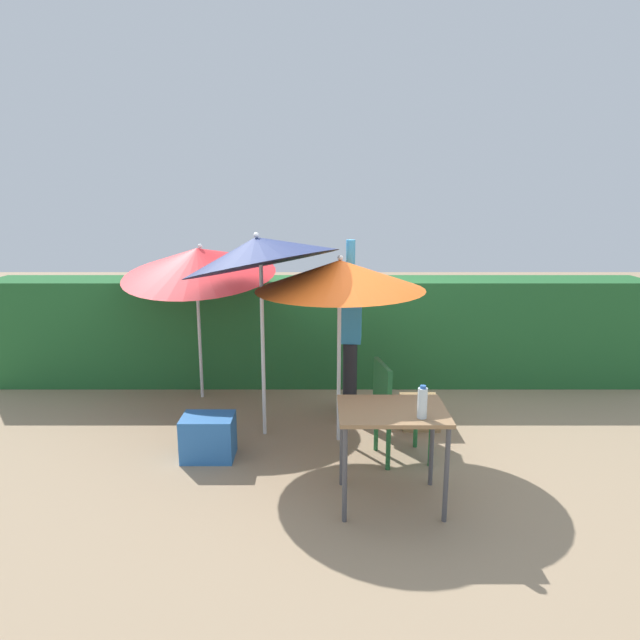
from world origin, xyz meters
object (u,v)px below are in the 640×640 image
(crate_cardboard, at_px, (421,412))
(cooler_box, at_px, (210,437))
(person_vendor, at_px, (352,329))
(umbrella_rainbow, at_px, (260,251))
(chair_plastic, at_px, (398,405))
(folding_table, at_px, (394,421))
(umbrella_yellow, at_px, (200,261))
(umbrella_orange, at_px, (342,275))
(bottle_water, at_px, (424,403))

(crate_cardboard, bearing_deg, cooler_box, -160.68)
(person_vendor, distance_m, crate_cardboard, 1.10)
(person_vendor, relative_size, crate_cardboard, 5.03)
(umbrella_rainbow, height_order, cooler_box, umbrella_rainbow)
(chair_plastic, distance_m, folding_table, 0.75)
(umbrella_rainbow, distance_m, umbrella_yellow, 1.33)
(umbrella_orange, bearing_deg, chair_plastic, -38.66)
(umbrella_rainbow, relative_size, folding_table, 2.70)
(umbrella_yellow, bearing_deg, umbrella_rainbow, -53.10)
(umbrella_yellow, distance_m, bottle_water, 3.28)
(umbrella_orange, relative_size, bottle_water, 7.41)
(cooler_box, bearing_deg, umbrella_rainbow, 48.23)
(umbrella_orange, bearing_deg, crate_cardboard, 21.78)
(person_vendor, relative_size, chair_plastic, 2.11)
(cooler_box, relative_size, folding_table, 0.57)
(umbrella_yellow, xyz_separation_m, cooler_box, (0.35, -1.53, -1.39))
(umbrella_yellow, height_order, cooler_box, umbrella_yellow)
(cooler_box, distance_m, crate_cardboard, 2.13)
(umbrella_rainbow, relative_size, bottle_water, 8.99)
(folding_table, bearing_deg, bottle_water, -41.96)
(umbrella_yellow, distance_m, cooler_box, 2.10)
(cooler_box, bearing_deg, umbrella_yellow, 102.94)
(umbrella_orange, bearing_deg, folding_table, -72.20)
(crate_cardboard, bearing_deg, bottle_water, -100.27)
(umbrella_orange, height_order, chair_plastic, umbrella_orange)
(crate_cardboard, bearing_deg, person_vendor, 154.97)
(person_vendor, bearing_deg, cooler_box, -141.98)
(umbrella_rainbow, relative_size, person_vendor, 1.15)
(umbrella_rainbow, distance_m, umbrella_orange, 0.78)
(umbrella_orange, bearing_deg, cooler_box, -162.47)
(folding_table, distance_m, bottle_water, 0.32)
(umbrella_orange, relative_size, crate_cardboard, 4.76)
(umbrella_rainbow, xyz_separation_m, person_vendor, (0.88, 0.54, -0.87))
(umbrella_orange, distance_m, person_vendor, 0.94)
(chair_plastic, distance_m, crate_cardboard, 0.88)
(umbrella_yellow, height_order, person_vendor, umbrella_yellow)
(umbrella_orange, distance_m, folding_table, 1.49)
(umbrella_yellow, xyz_separation_m, folding_table, (1.88, -2.27, -0.92))
(umbrella_rainbow, distance_m, cooler_box, 1.73)
(chair_plastic, relative_size, crate_cardboard, 2.38)
(person_vendor, xyz_separation_m, chair_plastic, (0.34, -1.05, -0.42))
(umbrella_rainbow, xyz_separation_m, umbrella_orange, (0.74, -0.11, -0.20))
(person_vendor, bearing_deg, umbrella_yellow, 163.14)
(umbrella_yellow, distance_m, chair_plastic, 2.76)
(cooler_box, distance_m, folding_table, 1.76)
(umbrella_rainbow, height_order, chair_plastic, umbrella_rainbow)
(umbrella_yellow, bearing_deg, bottle_water, -49.70)
(umbrella_rainbow, relative_size, cooler_box, 4.71)
(umbrella_rainbow, height_order, folding_table, umbrella_rainbow)
(crate_cardboard, bearing_deg, chair_plastic, -115.81)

